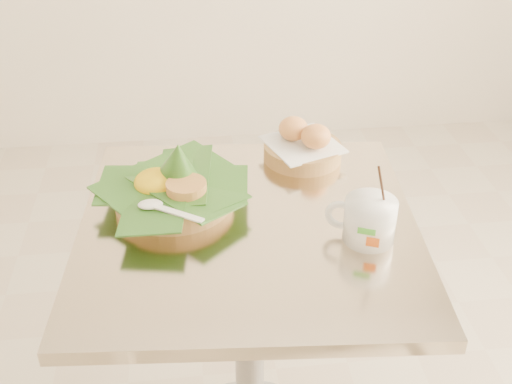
{
  "coord_description": "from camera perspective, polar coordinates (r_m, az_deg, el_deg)",
  "views": [
    {
      "loc": [
        0.0,
        -1.14,
        1.52
      ],
      "look_at": [
        0.13,
        -0.04,
        0.82
      ],
      "focal_mm": 45.0,
      "sensor_mm": 36.0,
      "label": 1
    }
  ],
  "objects": [
    {
      "name": "rice_basket",
      "position": [
        1.39,
        -7.39,
        0.56
      ],
      "size": [
        0.32,
        0.32,
        0.16
      ],
      "rotation": [
        0.0,
        0.0,
        -0.29
      ],
      "color": "#9F7844",
      "rests_on": "cafe_table"
    },
    {
      "name": "bread_basket",
      "position": [
        1.56,
        4.21,
        4.13
      ],
      "size": [
        0.21,
        0.21,
        0.1
      ],
      "rotation": [
        0.0,
        0.0,
        -0.43
      ],
      "color": "#9F7844",
      "rests_on": "cafe_table"
    },
    {
      "name": "cafe_table",
      "position": [
        1.47,
        -0.61,
        -9.85
      ],
      "size": [
        0.75,
        0.75,
        0.75
      ],
      "rotation": [
        0.0,
        0.0,
        -0.08
      ],
      "color": "gray",
      "rests_on": "floor"
    },
    {
      "name": "coffee_mug",
      "position": [
        1.28,
        9.97,
        -2.39
      ],
      "size": [
        0.14,
        0.11,
        0.18
      ],
      "rotation": [
        0.0,
        0.0,
        -0.41
      ],
      "color": "white",
      "rests_on": "cafe_table"
    }
  ]
}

